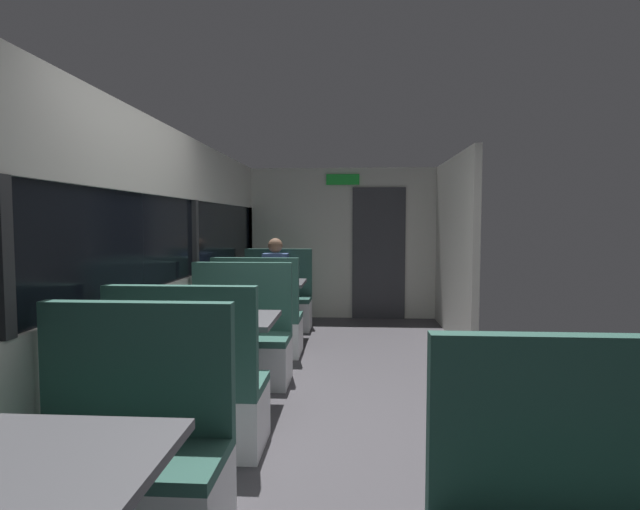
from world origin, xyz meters
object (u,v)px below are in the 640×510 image
object	(u,v)px
dining_table_far_window	(268,289)
bench_far_window_facing_end	(258,326)
bench_far_window_facing_entry	(277,305)
seated_passenger	(276,291)
bench_near_window_facing_entry	(124,474)
bench_mid_window_facing_end	(191,400)
dining_table_near_window	(23,488)
dining_table_mid_window	(218,330)
bench_mid_window_facing_entry	(239,347)

from	to	relation	value
dining_table_far_window	bench_far_window_facing_end	world-z (taller)	bench_far_window_facing_end
bench_far_window_facing_entry	seated_passenger	world-z (taller)	seated_passenger
bench_near_window_facing_entry	bench_far_window_facing_entry	size ratio (longest dim) A/B	1.00
dining_table_far_window	bench_far_window_facing_entry	bearing A→B (deg)	90.00
bench_mid_window_facing_end	seated_passenger	size ratio (longest dim) A/B	0.87
bench_near_window_facing_entry	seated_passenger	world-z (taller)	seated_passenger
dining_table_near_window	dining_table_mid_window	world-z (taller)	same
dining_table_far_window	dining_table_mid_window	bearing A→B (deg)	-90.00
bench_mid_window_facing_end	seated_passenger	bearing A→B (deg)	90.00
bench_mid_window_facing_end	bench_far_window_facing_entry	xyz separation A→B (m)	(0.00, 3.76, 0.00)
bench_far_window_facing_entry	seated_passenger	xyz separation A→B (m)	(0.00, -0.07, 0.21)
bench_near_window_facing_entry	dining_table_far_window	world-z (taller)	bench_near_window_facing_entry
dining_table_near_window	bench_mid_window_facing_entry	world-z (taller)	bench_mid_window_facing_entry
bench_mid_window_facing_entry	bench_far_window_facing_end	distance (m)	0.96
bench_mid_window_facing_entry	dining_table_far_window	world-z (taller)	bench_mid_window_facing_entry
dining_table_near_window	dining_table_mid_window	xyz separation A→B (m)	(0.00, 2.36, 0.00)
bench_mid_window_facing_end	bench_far_window_facing_end	bearing A→B (deg)	90.00
bench_mid_window_facing_end	dining_table_far_window	xyz separation A→B (m)	(0.00, 3.06, 0.31)
dining_table_far_window	bench_far_window_facing_end	distance (m)	0.77
dining_table_far_window	bench_near_window_facing_entry	bearing A→B (deg)	-90.00
bench_far_window_facing_end	dining_table_near_window	bearing A→B (deg)	-90.00
bench_near_window_facing_entry	dining_table_near_window	bearing A→B (deg)	-90.00
dining_table_near_window	bench_mid_window_facing_entry	xyz separation A→B (m)	(0.00, 3.06, -0.31)
dining_table_far_window	seated_passenger	xyz separation A→B (m)	(0.00, 0.63, -0.10)
dining_table_near_window	bench_far_window_facing_end	xyz separation A→B (m)	(0.00, 4.02, -0.31)
bench_far_window_facing_entry	seated_passenger	size ratio (longest dim) A/B	0.87
dining_table_mid_window	dining_table_far_window	bearing A→B (deg)	90.00
dining_table_mid_window	bench_far_window_facing_entry	distance (m)	3.07
dining_table_near_window	bench_near_window_facing_entry	world-z (taller)	bench_near_window_facing_entry
bench_near_window_facing_entry	bench_mid_window_facing_end	world-z (taller)	same
dining_table_near_window	bench_near_window_facing_entry	distance (m)	0.77
bench_near_window_facing_entry	seated_passenger	size ratio (longest dim) A/B	0.87
dining_table_mid_window	bench_near_window_facing_entry	bearing A→B (deg)	-90.00
dining_table_far_window	bench_far_window_facing_entry	world-z (taller)	bench_far_window_facing_entry
bench_near_window_facing_entry	bench_far_window_facing_entry	distance (m)	4.72
dining_table_mid_window	bench_mid_window_facing_end	bearing A→B (deg)	-90.00
dining_table_near_window	bench_far_window_facing_end	bearing A→B (deg)	90.00
bench_mid_window_facing_end	bench_mid_window_facing_entry	size ratio (longest dim) A/B	1.00
dining_table_near_window	dining_table_far_window	xyz separation A→B (m)	(0.00, 4.72, 0.00)
bench_near_window_facing_entry	bench_far_window_facing_end	size ratio (longest dim) A/B	1.00
bench_far_window_facing_end	seated_passenger	world-z (taller)	seated_passenger
bench_mid_window_facing_end	dining_table_near_window	bearing A→B (deg)	-90.00
dining_table_near_window	seated_passenger	size ratio (longest dim) A/B	0.71
dining_table_mid_window	bench_far_window_facing_end	bearing A→B (deg)	90.00
dining_table_mid_window	seated_passenger	xyz separation A→B (m)	(0.00, 2.99, -0.10)
dining_table_near_window	bench_near_window_facing_entry	xyz separation A→B (m)	(0.00, 0.70, -0.31)
bench_mid_window_facing_entry	bench_far_window_facing_end	world-z (taller)	same
dining_table_mid_window	bench_mid_window_facing_end	world-z (taller)	bench_mid_window_facing_end
bench_far_window_facing_entry	bench_far_window_facing_end	bearing A→B (deg)	-90.00
dining_table_near_window	seated_passenger	bearing A→B (deg)	90.00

